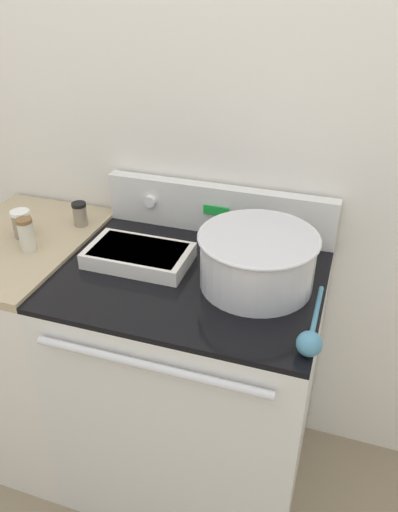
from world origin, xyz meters
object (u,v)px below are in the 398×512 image
casserole_dish (139,255)px  ladle (310,339)px  spice_jar_white_cap (22,224)px  spice_jar_black_cap (80,214)px  spice_jar_brown_cap (26,234)px  mixing_bowl (257,258)px

casserole_dish → ladle: bearing=-22.5°
ladle → spice_jar_white_cap: spice_jar_white_cap is taller
ladle → spice_jar_black_cap: (-0.87, 0.39, 0.03)m
casserole_dish → spice_jar_brown_cap: (-0.37, -0.06, 0.04)m
ladle → spice_jar_black_cap: bearing=155.8°
mixing_bowl → spice_jar_black_cap: bearing=167.1°
mixing_bowl → casserole_dish: mixing_bowl is taller
ladle → spice_jar_white_cap: bearing=166.0°
spice_jar_brown_cap → spice_jar_white_cap: bearing=134.0°
casserole_dish → ladle: size_ratio=1.02×
spice_jar_brown_cap → casserole_dish: bearing=8.9°
mixing_bowl → spice_jar_black_cap: size_ratio=4.10×
spice_jar_brown_cap → spice_jar_white_cap: (-0.07, 0.07, -0.01)m
ladle → spice_jar_white_cap: 1.04m
ladle → spice_jar_brown_cap: (-0.94, 0.18, 0.04)m
spice_jar_black_cap → spice_jar_brown_cap: spice_jar_brown_cap is taller
mixing_bowl → casserole_dish: bearing=179.5°
mixing_bowl → spice_jar_brown_cap: mixing_bowl is taller
spice_jar_brown_cap → spice_jar_white_cap: spice_jar_brown_cap is taller
mixing_bowl → spice_jar_white_cap: size_ratio=3.68×
casserole_dish → ladle: (0.57, -0.24, -0.00)m
spice_jar_brown_cap → mixing_bowl: bearing=4.2°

